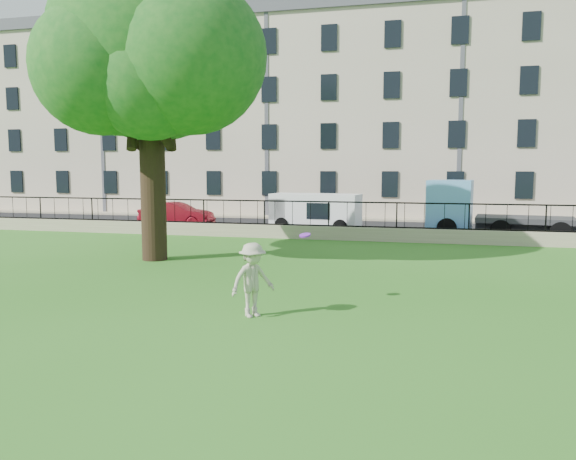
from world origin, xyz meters
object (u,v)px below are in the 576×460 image
(frisbee, at_px, (305,235))
(white_van, at_px, (316,212))
(tree, at_px, (147,46))
(red_sedan, at_px, (177,215))
(blue_truck, at_px, (497,209))
(man, at_px, (253,280))

(frisbee, bearing_deg, white_van, 100.54)
(tree, height_order, red_sedan, tree)
(frisbee, height_order, red_sedan, frisbee)
(white_van, xyz_separation_m, blue_truck, (8.71, -0.53, 0.37))
(man, relative_size, white_van, 0.36)
(tree, relative_size, frisbee, 40.25)
(man, bearing_deg, frisbee, 12.00)
(tree, xyz_separation_m, man, (5.80, -6.46, -6.51))
(white_van, bearing_deg, blue_truck, 2.09)
(red_sedan, xyz_separation_m, white_van, (7.74, 0.00, 0.28))
(frisbee, bearing_deg, red_sedan, 124.70)
(blue_truck, bearing_deg, frisbee, -104.44)
(man, bearing_deg, blue_truck, 18.86)
(tree, xyz_separation_m, white_van, (3.78, 10.30, -6.37))
(man, distance_m, red_sedan, 19.39)
(tree, relative_size, white_van, 2.42)
(tree, xyz_separation_m, frisbee, (6.62, -4.98, -5.68))
(tree, xyz_separation_m, red_sedan, (-3.96, 10.30, -6.65))
(blue_truck, bearing_deg, red_sedan, -174.60)
(frisbee, distance_m, blue_truck, 15.89)
(blue_truck, bearing_deg, man, -105.17)
(man, height_order, blue_truck, blue_truck)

